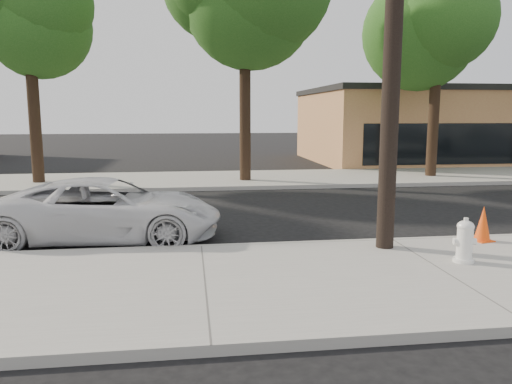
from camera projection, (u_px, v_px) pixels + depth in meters
ground at (199, 229)px, 12.08m from camera, size 120.00×120.00×0.00m
near_sidewalk at (205, 286)px, 7.86m from camera, size 90.00×4.40×0.15m
far_sidewalk at (195, 180)px, 20.39m from camera, size 90.00×5.00×0.15m
curb_near at (201, 249)px, 10.01m from camera, size 90.00×0.12×0.16m
building_main at (464, 127)px, 29.53m from camera, size 18.00×10.00×4.00m
utility_pole at (394, 7)px, 9.18m from camera, size 1.40×0.34×9.00m
tree_b at (32, 20)px, 18.25m from camera, size 4.34×4.20×8.45m
tree_c at (251, 2)px, 18.77m from camera, size 4.96×4.80×9.55m
tree_d at (445, 24)px, 20.21m from camera, size 4.50×4.35×8.75m
police_cruiser at (107, 210)px, 10.90m from camera, size 5.11×2.66×1.38m
fire_hydrant at (465, 242)px, 8.83m from camera, size 0.40×0.36×0.75m
traffic_cone at (483, 224)px, 10.31m from camera, size 0.45×0.45×0.73m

